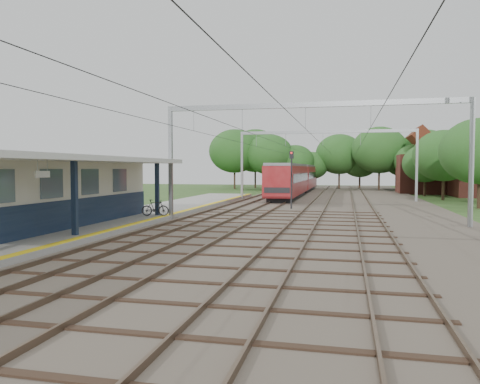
# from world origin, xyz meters

# --- Properties ---
(ground) EXTENTS (160.00, 160.00, 0.00)m
(ground) POSITION_xyz_m (0.00, 0.00, 0.00)
(ground) COLOR #2D4C1E
(ground) RESTS_ON ground
(ballast_bed) EXTENTS (18.00, 90.00, 0.10)m
(ballast_bed) POSITION_xyz_m (4.00, 30.00, 0.05)
(ballast_bed) COLOR #473D33
(ballast_bed) RESTS_ON ground
(platform) EXTENTS (5.00, 52.00, 0.35)m
(platform) POSITION_xyz_m (-7.50, 14.00, 0.17)
(platform) COLOR gray
(platform) RESTS_ON ground
(yellow_stripe) EXTENTS (0.45, 52.00, 0.01)m
(yellow_stripe) POSITION_xyz_m (-5.25, 14.00, 0.35)
(yellow_stripe) COLOR yellow
(yellow_stripe) RESTS_ON platform
(station_building) EXTENTS (3.41, 18.00, 3.40)m
(station_building) POSITION_xyz_m (-8.88, 7.00, 2.04)
(station_building) COLOR beige
(station_building) RESTS_ON platform
(canopy) EXTENTS (6.40, 20.00, 3.44)m
(canopy) POSITION_xyz_m (-7.77, 6.00, 3.64)
(canopy) COLOR #12213B
(canopy) RESTS_ON platform
(rail_tracks) EXTENTS (11.80, 88.00, 0.15)m
(rail_tracks) POSITION_xyz_m (1.50, 30.00, 0.18)
(rail_tracks) COLOR brown
(rail_tracks) RESTS_ON ballast_bed
(catenary_system) EXTENTS (17.22, 88.00, 7.00)m
(catenary_system) POSITION_xyz_m (3.39, 25.28, 5.51)
(catenary_system) COLOR gray
(catenary_system) RESTS_ON ground
(tree_band) EXTENTS (31.72, 30.88, 8.82)m
(tree_band) POSITION_xyz_m (3.84, 57.12, 4.92)
(tree_band) COLOR #382619
(tree_band) RESTS_ON ground
(house_far) EXTENTS (8.00, 6.12, 8.66)m
(house_far) POSITION_xyz_m (16.00, 52.00, 3.23)
(house_far) COLOR brown
(house_far) RESTS_ON ground
(bicycle) EXTENTS (1.72, 0.84, 1.00)m
(bicycle) POSITION_xyz_m (-5.77, 14.37, 0.85)
(bicycle) COLOR black
(bicycle) RESTS_ON platform
(train) EXTENTS (2.76, 34.32, 3.63)m
(train) POSITION_xyz_m (-0.50, 46.30, 2.03)
(train) COLOR black
(train) RESTS_ON ballast_bed
(signal_post) EXTENTS (0.36, 0.31, 4.57)m
(signal_post) POSITION_xyz_m (1.35, 24.21, 2.93)
(signal_post) COLOR black
(signal_post) RESTS_ON ground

